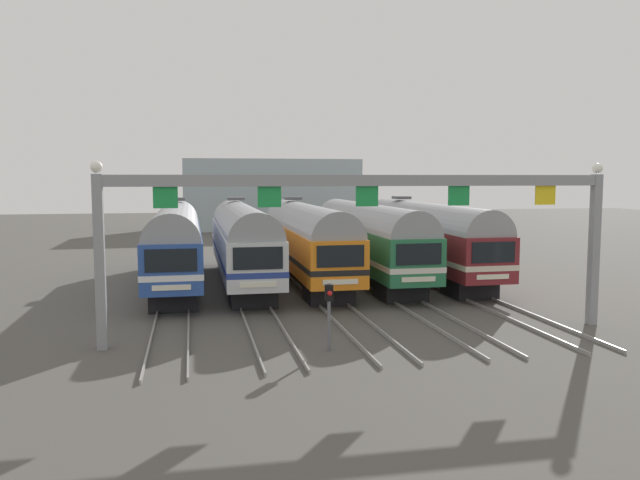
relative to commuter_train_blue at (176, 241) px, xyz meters
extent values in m
plane|color=#4C4944|center=(7.75, 0.00, -2.69)|extent=(160.00, 160.00, 0.00)
cube|color=gray|center=(-0.72, 17.00, -2.61)|extent=(0.07, 70.00, 0.15)
cube|color=gray|center=(0.72, 17.00, -2.61)|extent=(0.07, 70.00, 0.15)
cube|color=gray|center=(3.16, 17.00, -2.61)|extent=(0.07, 70.00, 0.15)
cube|color=gray|center=(4.59, 17.00, -2.61)|extent=(0.07, 70.00, 0.15)
cube|color=gray|center=(7.03, 17.00, -2.61)|extent=(0.07, 70.00, 0.15)
cube|color=gray|center=(8.47, 17.00, -2.61)|extent=(0.07, 70.00, 0.15)
cube|color=gray|center=(10.91, 17.00, -2.61)|extent=(0.07, 70.00, 0.15)
cube|color=gray|center=(12.34, 17.00, -2.61)|extent=(0.07, 70.00, 0.15)
cube|color=gray|center=(14.78, 17.00, -2.61)|extent=(0.07, 70.00, 0.15)
cube|color=gray|center=(16.22, 17.00, -2.61)|extent=(0.07, 70.00, 0.15)
cube|color=#284C9E|center=(0.00, 0.00, -0.46)|extent=(2.85, 18.00, 2.35)
cube|color=white|center=(0.00, 0.00, -0.82)|extent=(2.88, 18.02, 0.28)
cylinder|color=gray|center=(0.00, 0.00, 0.71)|extent=(2.74, 17.64, 2.74)
cube|color=black|center=(0.00, -9.02, 0.01)|extent=(2.28, 0.06, 1.03)
cube|color=silver|center=(0.00, -9.02, -1.21)|extent=(1.71, 0.05, 0.24)
cube|color=black|center=(0.00, -6.30, -2.16)|extent=(2.28, 2.60, 1.05)
cube|color=black|center=(0.00, 6.30, -2.16)|extent=(2.28, 2.60, 1.05)
cube|color=#4C4C51|center=(0.00, 5.04, 2.26)|extent=(1.10, 1.10, 0.20)
cube|color=silver|center=(3.87, 0.00, -0.46)|extent=(2.85, 18.00, 2.35)
cube|color=navy|center=(3.87, 0.00, -0.82)|extent=(2.88, 18.02, 0.28)
cylinder|color=gray|center=(3.87, 0.00, 0.71)|extent=(2.74, 17.64, 2.74)
cube|color=black|center=(3.87, -9.02, 0.01)|extent=(2.28, 0.06, 1.03)
cube|color=silver|center=(3.87, -9.02, -1.21)|extent=(1.71, 0.05, 0.24)
cube|color=black|center=(3.87, -6.30, -2.16)|extent=(2.28, 2.60, 1.05)
cube|color=black|center=(3.87, 6.30, -2.16)|extent=(2.28, 2.60, 1.05)
cube|color=#4C4C51|center=(3.87, 5.04, 2.26)|extent=(1.10, 1.10, 0.20)
cube|color=orange|center=(7.75, 0.00, -0.46)|extent=(2.85, 18.00, 2.35)
cube|color=black|center=(7.75, 0.00, -0.82)|extent=(2.88, 18.02, 0.28)
cylinder|color=gray|center=(7.75, 0.00, 0.71)|extent=(2.74, 17.64, 2.74)
cube|color=black|center=(7.75, -9.02, 0.01)|extent=(2.28, 0.06, 1.03)
cube|color=silver|center=(7.75, -9.02, -1.21)|extent=(1.71, 0.05, 0.24)
cube|color=black|center=(7.75, -6.30, -2.16)|extent=(2.28, 2.60, 1.05)
cube|color=black|center=(7.75, 6.30, -2.16)|extent=(2.28, 2.60, 1.05)
cube|color=#4C4C51|center=(7.75, 5.04, 2.26)|extent=(1.10, 1.10, 0.20)
cube|color=#236B42|center=(11.62, 0.00, -0.46)|extent=(2.85, 18.00, 2.35)
cube|color=silver|center=(11.62, 0.00, -0.82)|extent=(2.88, 18.02, 0.28)
cylinder|color=gray|center=(11.62, 0.00, 0.71)|extent=(2.74, 17.64, 2.74)
cube|color=black|center=(11.62, -9.02, 0.01)|extent=(2.28, 0.06, 1.03)
cube|color=silver|center=(11.62, -9.02, -1.21)|extent=(1.71, 0.05, 0.24)
cube|color=black|center=(11.62, -6.30, -2.16)|extent=(2.28, 2.60, 1.05)
cube|color=black|center=(11.62, 6.30, -2.16)|extent=(2.28, 2.60, 1.05)
cube|color=maroon|center=(15.50, 0.00, -0.46)|extent=(2.85, 18.00, 2.35)
cube|color=beige|center=(15.50, 0.00, -0.82)|extent=(2.88, 18.02, 0.28)
cylinder|color=gray|center=(15.50, 0.00, 0.71)|extent=(2.74, 17.64, 2.74)
cube|color=black|center=(15.50, -9.02, 0.01)|extent=(2.28, 0.06, 1.03)
cube|color=silver|center=(15.50, -9.02, -1.21)|extent=(1.71, 0.05, 0.24)
cube|color=black|center=(15.50, -6.30, -2.16)|extent=(2.28, 2.60, 1.05)
cube|color=black|center=(15.50, 6.30, -2.16)|extent=(2.28, 2.60, 1.05)
cube|color=#4C4C51|center=(15.50, 5.04, 2.26)|extent=(1.10, 1.10, 0.20)
cube|color=gray|center=(-2.40, -13.50, 0.56)|extent=(0.36, 0.36, 6.50)
cube|color=gray|center=(17.90, -13.50, 0.56)|extent=(0.36, 0.36, 6.50)
cube|color=gray|center=(7.75, -13.50, 3.56)|extent=(20.30, 0.32, 0.44)
cube|color=#198C3F|center=(0.00, -13.50, 2.94)|extent=(0.90, 0.08, 0.80)
cube|color=#198C3F|center=(3.87, -13.50, 2.94)|extent=(0.90, 0.08, 0.80)
cube|color=#198C3F|center=(7.75, -13.50, 2.94)|extent=(0.90, 0.08, 0.80)
cube|color=#198C3F|center=(11.62, -13.50, 2.94)|extent=(0.90, 0.08, 0.80)
cube|color=yellow|center=(15.50, -13.50, 2.94)|extent=(0.90, 0.08, 0.80)
sphere|color=white|center=(-2.40, -13.50, 4.06)|extent=(0.44, 0.44, 0.44)
sphere|color=white|center=(17.90, -13.50, 4.06)|extent=(0.44, 0.44, 0.44)
cylinder|color=#59595E|center=(5.81, -15.35, -1.43)|extent=(0.12, 0.12, 2.52)
cube|color=black|center=(5.81, -15.35, -0.51)|extent=(0.28, 0.24, 0.60)
sphere|color=red|center=(5.81, -15.49, -0.51)|extent=(0.18, 0.18, 0.18)
cube|color=#9EB2B7|center=(10.70, 41.89, 1.60)|extent=(21.32, 10.00, 8.57)
camera|label=1|loc=(0.92, -37.72, 3.68)|focal=35.64mm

